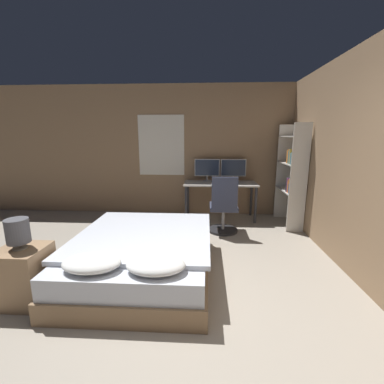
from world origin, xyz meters
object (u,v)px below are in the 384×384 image
object	(u,v)px
computer_mouse	(235,184)
bookshelf	(293,171)
desk	(220,187)
monitor_left	(207,168)
bed	(143,255)
nightstand	(24,275)
office_chair	(224,210)
bedside_lamp	(18,231)
keyboard	(221,184)
monitor_right	(233,169)

from	to	relation	value
computer_mouse	bookshelf	size ratio (longest dim) A/B	0.04
desk	monitor_left	xyz separation A→B (m)	(-0.27, 0.20, 0.35)
bed	nightstand	bearing A→B (deg)	-150.88
office_chair	bookshelf	size ratio (longest dim) A/B	0.54
bedside_lamp	computer_mouse	bearing A→B (deg)	48.00
bed	nightstand	size ratio (longest dim) A/B	3.36
nightstand	keyboard	distance (m)	3.41
desk	monitor_right	size ratio (longest dim) A/B	2.81
keyboard	computer_mouse	world-z (taller)	computer_mouse
monitor_right	office_chair	distance (m)	1.19
nightstand	office_chair	size ratio (longest dim) A/B	0.57
bookshelf	monitor_left	bearing A→B (deg)	160.18
office_chair	monitor_left	bearing A→B (deg)	106.40
monitor_left	computer_mouse	world-z (taller)	monitor_left
office_chair	computer_mouse	bearing A→B (deg)	66.88
desk	bookshelf	xyz separation A→B (m)	(1.29, -0.36, 0.40)
nightstand	computer_mouse	xyz separation A→B (m)	(2.38, 2.65, 0.48)
monitor_right	nightstand	bearing A→B (deg)	-127.93
nightstand	bookshelf	xyz separation A→B (m)	(3.39, 2.49, 0.76)
desk	monitor_right	bearing A→B (deg)	36.90
bed	bookshelf	distance (m)	3.11
monitor_left	keyboard	world-z (taller)	monitor_left
keyboard	bed	bearing A→B (deg)	-116.85
desk	bed	bearing A→B (deg)	-114.76
monitor_left	monitor_right	size ratio (longest dim) A/B	1.00
bedside_lamp	monitor_right	size ratio (longest dim) A/B	0.59
nightstand	monitor_right	size ratio (longest dim) A/B	1.12
office_chair	monitor_right	bearing A→B (deg)	76.03
bed	bedside_lamp	xyz separation A→B (m)	(-1.07, -0.59, 0.51)
bedside_lamp	bookshelf	xyz separation A→B (m)	(3.39, 2.49, 0.29)
bed	office_chair	xyz separation A→B (m)	(1.06, 1.46, 0.16)
office_chair	desk	bearing A→B (deg)	91.64
nightstand	bedside_lamp	bearing A→B (deg)	-90.00
bedside_lamp	monitor_right	distance (m)	3.88
keyboard	office_chair	distance (m)	0.69
bedside_lamp	office_chair	size ratio (longest dim) A/B	0.30
monitor_right	keyboard	xyz separation A→B (m)	(-0.27, -0.40, -0.25)
bedside_lamp	keyboard	size ratio (longest dim) A/B	0.82
bed	office_chair	size ratio (longest dim) A/B	1.92
bed	keyboard	bearing A→B (deg)	63.15
bedside_lamp	keyboard	distance (m)	3.38
bed	monitor_right	distance (m)	2.88
office_chair	bookshelf	world-z (taller)	bookshelf
bed	keyboard	size ratio (longest dim) A/B	5.21
keyboard	desk	bearing A→B (deg)	90.00
bed	monitor_right	bearing A→B (deg)	61.93
nightstand	computer_mouse	world-z (taller)	computer_mouse
computer_mouse	office_chair	world-z (taller)	office_chair
nightstand	monitor_left	distance (m)	3.63
bedside_lamp	computer_mouse	distance (m)	3.56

